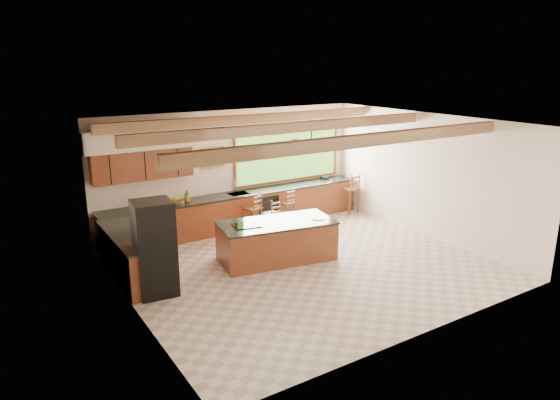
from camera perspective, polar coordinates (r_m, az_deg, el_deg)
ground at (r=10.64m, az=2.76°, el=-7.46°), size 7.20×7.20×0.00m
room_shell at (r=10.42m, az=0.09°, el=4.81°), size 7.27×6.54×3.02m
counter_run at (r=12.15m, az=-7.26°, el=-2.26°), size 7.12×3.10×1.22m
island at (r=10.79m, az=-0.39°, el=-4.66°), size 2.62×1.56×0.87m
refrigerator at (r=9.38m, az=-14.14°, el=-5.36°), size 0.76×0.74×1.78m
bar_stool_a at (r=12.06m, az=-0.80°, el=-1.68°), size 0.40×0.40×0.98m
bar_stool_b at (r=12.42m, az=-3.01°, el=-1.04°), size 0.47×0.47×1.03m
bar_stool_c at (r=12.93m, az=0.93°, el=-0.38°), size 0.41×0.41×1.02m
bar_stool_d at (r=14.15m, az=8.18°, el=1.22°), size 0.44×0.44×1.16m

